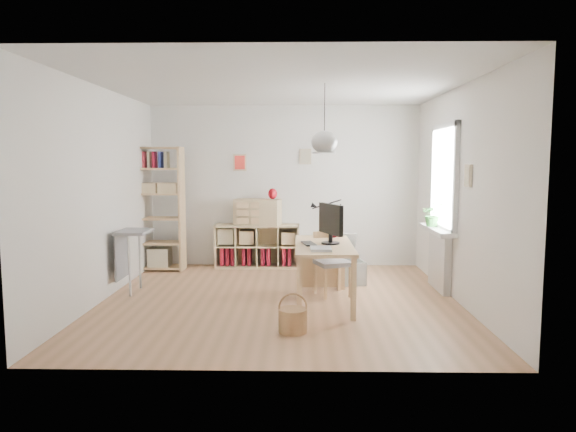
{
  "coord_description": "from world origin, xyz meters",
  "views": [
    {
      "loc": [
        0.24,
        -6.42,
        1.76
      ],
      "look_at": [
        0.1,
        0.3,
        1.05
      ],
      "focal_mm": 32.0,
      "sensor_mm": 36.0,
      "label": 1
    }
  ],
  "objects_px": {
    "tall_bookshelf": "(158,204)",
    "monitor": "(331,222)",
    "drawer_chest": "(258,212)",
    "desk": "(324,251)",
    "chair": "(331,259)",
    "cube_shelf": "(256,249)",
    "storage_chest": "(340,267)"
  },
  "relations": [
    {
      "from": "desk",
      "to": "chair",
      "type": "height_order",
      "value": "chair"
    },
    {
      "from": "drawer_chest",
      "to": "desk",
      "type": "bearing_deg",
      "value": -54.75
    },
    {
      "from": "desk",
      "to": "storage_chest",
      "type": "distance_m",
      "value": 1.25
    },
    {
      "from": "storage_chest",
      "to": "drawer_chest",
      "type": "bearing_deg",
      "value": 131.41
    },
    {
      "from": "desk",
      "to": "tall_bookshelf",
      "type": "relative_size",
      "value": 0.75
    },
    {
      "from": "drawer_chest",
      "to": "storage_chest",
      "type": "bearing_deg",
      "value": -28.28
    },
    {
      "from": "desk",
      "to": "chair",
      "type": "bearing_deg",
      "value": 74.88
    },
    {
      "from": "desk",
      "to": "tall_bookshelf",
      "type": "xyz_separation_m",
      "value": [
        -2.59,
        1.95,
        0.43
      ]
    },
    {
      "from": "desk",
      "to": "monitor",
      "type": "distance_m",
      "value": 0.38
    },
    {
      "from": "cube_shelf",
      "to": "monitor",
      "type": "relative_size",
      "value": 2.57
    },
    {
      "from": "chair",
      "to": "monitor",
      "type": "bearing_deg",
      "value": -114.54
    },
    {
      "from": "tall_bookshelf",
      "to": "chair",
      "type": "xyz_separation_m",
      "value": [
        2.71,
        -1.5,
        -0.61
      ]
    },
    {
      "from": "monitor",
      "to": "desk",
      "type": "bearing_deg",
      "value": 160.92
    },
    {
      "from": "tall_bookshelf",
      "to": "monitor",
      "type": "bearing_deg",
      "value": -36.05
    },
    {
      "from": "monitor",
      "to": "drawer_chest",
      "type": "height_order",
      "value": "monitor"
    },
    {
      "from": "cube_shelf",
      "to": "chair",
      "type": "height_order",
      "value": "chair"
    },
    {
      "from": "tall_bookshelf",
      "to": "monitor",
      "type": "distance_m",
      "value": 3.3
    },
    {
      "from": "storage_chest",
      "to": "monitor",
      "type": "xyz_separation_m",
      "value": [
        -0.22,
        -1.13,
        0.8
      ]
    },
    {
      "from": "cube_shelf",
      "to": "tall_bookshelf",
      "type": "xyz_separation_m",
      "value": [
        -1.56,
        -0.28,
        0.79
      ]
    },
    {
      "from": "desk",
      "to": "cube_shelf",
      "type": "xyz_separation_m",
      "value": [
        -1.02,
        2.23,
        -0.36
      ]
    },
    {
      "from": "tall_bookshelf",
      "to": "drawer_chest",
      "type": "height_order",
      "value": "tall_bookshelf"
    },
    {
      "from": "tall_bookshelf",
      "to": "storage_chest",
      "type": "height_order",
      "value": "tall_bookshelf"
    },
    {
      "from": "cube_shelf",
      "to": "storage_chest",
      "type": "xyz_separation_m",
      "value": [
        1.32,
        -1.09,
        -0.07
      ]
    },
    {
      "from": "tall_bookshelf",
      "to": "storage_chest",
      "type": "xyz_separation_m",
      "value": [
        2.89,
        -0.81,
        -0.86
      ]
    },
    {
      "from": "tall_bookshelf",
      "to": "drawer_chest",
      "type": "xyz_separation_m",
      "value": [
        1.6,
        0.24,
        -0.15
      ]
    },
    {
      "from": "drawer_chest",
      "to": "tall_bookshelf",
      "type": "bearing_deg",
      "value": -160.53
    },
    {
      "from": "desk",
      "to": "tall_bookshelf",
      "type": "bearing_deg",
      "value": 142.99
    },
    {
      "from": "cube_shelf",
      "to": "tall_bookshelf",
      "type": "distance_m",
      "value": 1.77
    },
    {
      "from": "desk",
      "to": "storage_chest",
      "type": "bearing_deg",
      "value": 75.13
    },
    {
      "from": "storage_chest",
      "to": "tall_bookshelf",
      "type": "bearing_deg",
      "value": 154.87
    },
    {
      "from": "chair",
      "to": "tall_bookshelf",
      "type": "bearing_deg",
      "value": 131.1
    },
    {
      "from": "storage_chest",
      "to": "monitor",
      "type": "bearing_deg",
      "value": -110.25
    }
  ]
}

